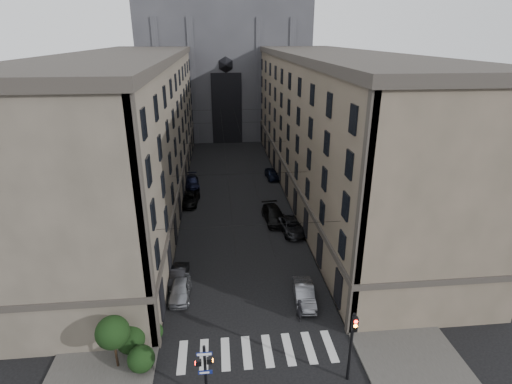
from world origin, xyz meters
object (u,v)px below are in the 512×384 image
object	(u,v)px
car_left_midnear	(178,276)
car_right_midfar	(274,215)
gothic_tower	(224,50)
car_right_midnear	(291,227)
car_left_far	(192,182)
car_right_near	(304,294)
car_right_far	(272,174)
car_left_midfar	(189,199)
car_left_near	(180,289)
traffic_light_right	(352,340)
pedestrian	(299,310)
pedestrian_signal_left	(205,368)

from	to	relation	value
car_left_midnear	car_right_midfar	distance (m)	15.56
gothic_tower	car_right_midfar	bearing A→B (deg)	-85.11
car_right_midnear	car_left_far	bearing A→B (deg)	119.39
car_right_near	car_right_far	bearing A→B (deg)	91.87
car_left_far	car_right_far	xyz separation A→B (m)	(12.27, 2.48, -0.02)
car_left_midfar	car_right_near	world-z (taller)	car_right_near
car_left_near	car_left_midfar	bearing A→B (deg)	92.66
traffic_light_right	car_right_far	world-z (taller)	traffic_light_right
car_left_far	car_right_midfar	size ratio (longest dim) A/B	0.92
car_right_far	car_left_midfar	bearing A→B (deg)	-148.67
car_left_near	car_right_midnear	bearing A→B (deg)	44.72
car_left_midfar	pedestrian	bearing A→B (deg)	-62.51
pedestrian_signal_left	car_right_midfar	distance (m)	25.60
pedestrian_signal_left	traffic_light_right	xyz separation A→B (m)	(9.11, 0.42, 0.97)
car_left_far	car_right_far	distance (m)	12.52
pedestrian_signal_left	car_right_midnear	xyz separation A→B (m)	(9.27, 21.35, -1.60)
pedestrian	pedestrian_signal_left	bearing A→B (deg)	107.60
car_left_far	car_right_near	world-z (taller)	car_left_far
car_left_midfar	traffic_light_right	bearing A→B (deg)	-63.30
traffic_light_right	car_left_far	bearing A→B (deg)	107.81
car_right_near	gothic_tower	bearing A→B (deg)	98.76
gothic_tower	car_left_midnear	world-z (taller)	gothic_tower
pedestrian_signal_left	car_left_midnear	bearing A→B (deg)	101.86
pedestrian_signal_left	car_right_midfar	size ratio (longest dim) A/B	0.71
gothic_tower	traffic_light_right	distance (m)	74.67
gothic_tower	pedestrian_signal_left	world-z (taller)	gothic_tower
car_left_midnear	car_right_near	xyz separation A→B (m)	(10.70, -3.99, 0.11)
car_right_far	car_right_near	bearing A→B (deg)	-97.53
car_left_far	car_right_midfar	bearing A→B (deg)	-56.38
pedestrian_signal_left	car_right_far	bearing A→B (deg)	76.41
car_right_midnear	pedestrian	xyz separation A→B (m)	(-2.13, -14.85, 0.22)
car_right_midfar	car_right_far	world-z (taller)	car_right_midfar
traffic_light_right	car_right_midfar	world-z (taller)	traffic_light_right
gothic_tower	pedestrian	xyz separation A→B (m)	(3.63, -66.96, -16.85)
gothic_tower	car_left_midfar	distance (m)	46.42
car_left_midfar	car_left_far	xyz separation A→B (m)	(0.00, 6.41, 0.06)
car_right_midfar	traffic_light_right	bearing A→B (deg)	-91.43
car_right_near	car_right_midnear	distance (m)	12.61
car_left_far	car_right_far	world-z (taller)	car_left_far
car_left_midnear	car_right_midnear	bearing A→B (deg)	42.36
pedestrian_signal_left	car_left_midnear	xyz separation A→B (m)	(-2.69, 12.79, -1.69)
traffic_light_right	car_right_far	size ratio (longest dim) A/B	1.20
car_left_midfar	car_right_midnear	xyz separation A→B (m)	(11.96, -9.40, 0.02)
pedestrian_signal_left	car_left_midnear	distance (m)	13.17
car_right_midfar	pedestrian	bearing A→B (deg)	-96.62
traffic_light_right	car_right_near	xyz separation A→B (m)	(-1.10, 8.38, -2.55)
car_left_midfar	car_right_near	distance (m)	24.42
car_left_midnear	car_left_midfar	bearing A→B (deg)	96.76
car_right_midnear	pedestrian	world-z (taller)	pedestrian
traffic_light_right	car_right_midnear	size ratio (longest dim) A/B	1.00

